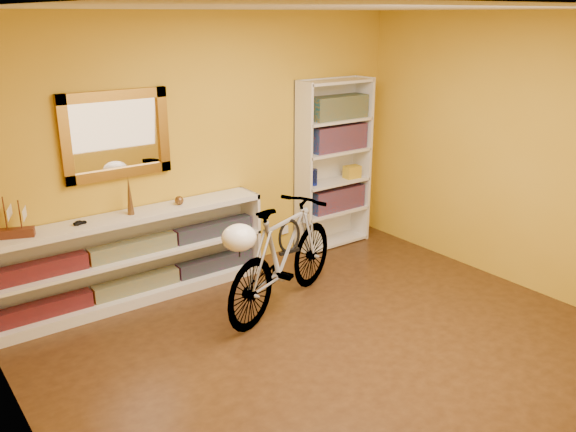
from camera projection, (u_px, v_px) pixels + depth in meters
floor at (340, 351)px, 4.79m from camera, size 4.50×4.00×0.01m
ceiling at (351, 7)px, 3.94m from camera, size 4.50×4.00×0.01m
back_wall at (210, 148)px, 5.89m from camera, size 4.50×0.01×2.60m
left_wall at (19, 270)px, 3.10m from camera, size 0.01×4.00×2.60m
right_wall at (524, 155)px, 5.63m from camera, size 0.01×4.00×2.60m
gilt_mirror at (116, 135)px, 5.25m from camera, size 0.98×0.06×0.78m
wall_socket at (285, 230)px, 6.72m from camera, size 0.09×0.02×0.09m
console_unit at (133, 258)px, 5.50m from camera, size 2.60×0.35×0.85m
cd_row_lower at (137, 284)px, 5.56m from camera, size 2.50×0.13×0.14m
cd_row_upper at (133, 248)px, 5.44m from camera, size 2.50×0.13×0.14m
model_ship at (13, 217)px, 4.76m from camera, size 0.31×0.21×0.35m
toy_car at (80, 224)px, 5.11m from camera, size 0.00×0.00×0.00m
bronze_ornament at (129, 195)px, 5.31m from camera, size 0.06×0.06×0.37m
decorative_orb at (179, 200)px, 5.62m from camera, size 0.08×0.08×0.08m
bookcase at (334, 165)px, 6.71m from camera, size 0.90×0.30×1.90m
book_row_a at (336, 198)px, 6.87m from camera, size 0.70×0.22×0.26m
book_row_b at (338, 137)px, 6.64m from camera, size 0.70×0.22×0.28m
book_row_c at (338, 107)px, 6.53m from camera, size 0.70×0.22×0.25m
travel_mug at (314, 177)px, 6.56m from camera, size 0.08×0.08×0.18m
red_tin at (319, 113)px, 6.43m from camera, size 0.15×0.15×0.16m
yellow_bag at (352, 172)px, 6.86m from camera, size 0.19×0.14×0.14m
bicycle at (283, 255)px, 5.36m from camera, size 1.04×1.75×1.00m
helmet at (239, 238)px, 4.71m from camera, size 0.29×0.27×0.22m
u_lock at (289, 236)px, 5.39m from camera, size 0.24×0.03×0.24m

